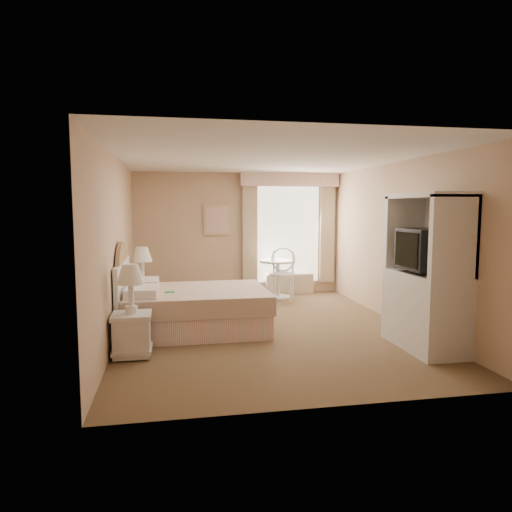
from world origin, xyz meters
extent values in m
cube|color=brown|center=(0.00, 0.00, 0.00)|extent=(4.20, 5.50, 0.01)
cube|color=silver|center=(0.00, 0.00, 2.50)|extent=(4.20, 5.50, 0.01)
cube|color=#D1AB8B|center=(0.00, 2.75, 1.25)|extent=(4.20, 0.01, 2.50)
cube|color=#D1AB8B|center=(0.00, -2.75, 1.25)|extent=(4.20, 0.01, 2.50)
cube|color=#D1AB8B|center=(-2.10, 0.00, 1.25)|extent=(0.01, 5.50, 2.50)
cube|color=#D1AB8B|center=(2.10, 0.00, 1.25)|extent=(0.01, 5.50, 2.50)
cube|color=white|center=(1.05, 2.72, 1.25)|extent=(1.30, 0.02, 2.00)
cube|color=tan|center=(0.22, 2.67, 1.25)|extent=(0.30, 0.08, 2.05)
cube|color=tan|center=(1.88, 2.67, 1.25)|extent=(0.30, 0.08, 2.05)
cube|color=#D8918C|center=(1.05, 2.63, 2.37)|extent=(2.05, 0.20, 0.28)
cube|color=beige|center=(1.05, 2.63, 0.21)|extent=(1.00, 0.22, 0.42)
cube|color=tan|center=(-0.45, 2.72, 1.55)|extent=(0.52, 0.03, 0.62)
cube|color=beige|center=(-0.45, 2.70, 1.55)|extent=(0.42, 0.02, 0.52)
cube|color=#D8918C|center=(-1.00, 0.11, 0.17)|extent=(1.97, 1.50, 0.34)
cube|color=beige|center=(-1.00, 0.11, 0.47)|extent=(2.03, 1.56, 0.26)
cube|color=silver|center=(-1.77, -0.24, 0.66)|extent=(0.42, 0.58, 0.13)
cube|color=silver|center=(-1.77, 0.47, 0.66)|extent=(0.42, 0.58, 0.13)
cube|color=#258B4A|center=(-1.39, -0.03, 0.61)|extent=(0.14, 0.10, 0.01)
cube|color=white|center=(-2.05, 0.11, 0.52)|extent=(0.06, 1.60, 1.03)
cylinder|color=#977050|center=(-2.05, 0.11, 0.61)|extent=(0.05, 1.41, 1.41)
cube|color=silver|center=(-1.84, -0.97, 0.25)|extent=(0.42, 0.42, 0.46)
cube|color=silver|center=(-1.84, -0.97, 0.50)|extent=(0.46, 0.46, 0.05)
cube|color=silver|center=(-1.84, -0.97, 0.09)|extent=(0.46, 0.46, 0.05)
cylinder|color=white|center=(-1.84, -0.97, 0.58)|extent=(0.15, 0.15, 0.09)
cylinder|color=white|center=(-1.84, -0.97, 0.76)|extent=(0.06, 0.06, 0.37)
cone|color=white|center=(-1.84, -0.97, 1.01)|extent=(0.33, 0.33, 0.24)
cube|color=silver|center=(-1.84, 1.23, 0.25)|extent=(0.43, 0.43, 0.47)
cube|color=silver|center=(-1.84, 1.23, 0.51)|extent=(0.47, 0.47, 0.06)
cube|color=silver|center=(-1.84, 1.23, 0.09)|extent=(0.47, 0.47, 0.05)
cylinder|color=white|center=(-1.84, 1.23, 0.59)|extent=(0.15, 0.15, 0.09)
cylinder|color=white|center=(-1.84, 1.23, 0.77)|extent=(0.07, 0.07, 0.37)
cone|color=white|center=(-1.84, 1.23, 1.02)|extent=(0.34, 0.34, 0.24)
cylinder|color=white|center=(0.72, 2.28, 0.02)|extent=(0.53, 0.53, 0.03)
cylinder|color=white|center=(0.72, 2.28, 0.38)|extent=(0.08, 0.08, 0.71)
cylinder|color=silver|center=(0.72, 2.28, 0.73)|extent=(0.71, 0.71, 0.04)
cylinder|color=white|center=(0.49, 1.88, 0.25)|extent=(0.04, 0.04, 0.50)
cylinder|color=white|center=(0.84, 1.74, 0.25)|extent=(0.04, 0.04, 0.50)
cylinder|color=white|center=(0.63, 2.24, 0.25)|extent=(0.04, 0.04, 0.50)
cylinder|color=white|center=(0.98, 2.09, 0.25)|extent=(0.04, 0.04, 0.50)
cylinder|color=silver|center=(0.74, 1.99, 0.51)|extent=(0.64, 0.64, 0.04)
torus|color=white|center=(0.79, 2.13, 0.78)|extent=(0.49, 0.29, 0.48)
cylinder|color=white|center=(0.63, 2.24, 0.73)|extent=(0.04, 0.04, 0.45)
cylinder|color=white|center=(0.98, 2.09, 0.73)|extent=(0.04, 0.04, 0.45)
cube|color=silver|center=(1.81, -1.30, 0.49)|extent=(0.59, 1.19, 0.97)
cube|color=silver|center=(1.81, -1.85, 1.46)|extent=(0.59, 0.09, 0.97)
cube|color=silver|center=(1.81, -0.75, 1.46)|extent=(0.59, 0.09, 0.97)
cube|color=silver|center=(1.81, -1.30, 1.94)|extent=(0.59, 1.19, 0.06)
cube|color=silver|center=(2.08, -1.30, 1.46)|extent=(0.04, 1.19, 0.97)
cube|color=black|center=(1.78, -1.30, 1.27)|extent=(0.52, 0.65, 0.52)
cube|color=black|center=(1.52, -1.30, 1.27)|extent=(0.02, 0.54, 0.43)
camera|label=1|loc=(-1.35, -6.51, 1.79)|focal=32.00mm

